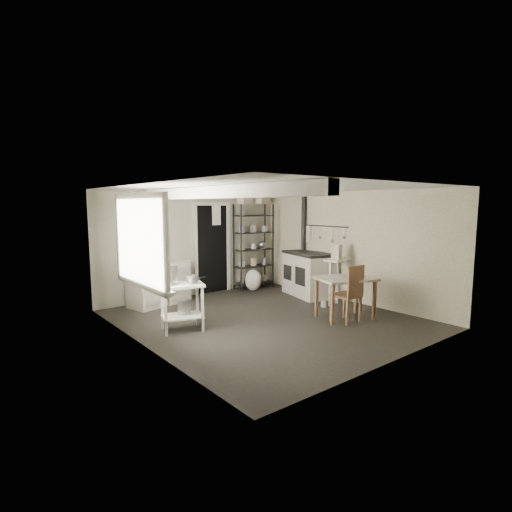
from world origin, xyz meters
TOP-DOWN VIEW (x-y plane):
  - floor at (0.00, 0.00)m, footprint 5.00×5.00m
  - ceiling at (0.00, 0.00)m, footprint 5.00×5.00m
  - wall_back at (0.00, 2.50)m, footprint 4.50×0.02m
  - wall_front at (0.00, -2.50)m, footprint 4.50×0.02m
  - wall_left at (-2.25, 0.00)m, footprint 0.02×5.00m
  - wall_right at (2.25, 0.00)m, footprint 0.02×5.00m
  - window at (-2.22, 0.20)m, footprint 0.12×1.76m
  - doorway at (0.45, 2.47)m, footprint 0.96×0.10m
  - ceiling_beam at (-1.20, 0.00)m, footprint 0.18×5.00m
  - wallpaper_panel at (2.24, 0.00)m, footprint 0.01×5.00m
  - utensil_rail at (2.19, 0.60)m, footprint 0.06×1.20m
  - prep_table at (-1.48, 0.34)m, footprint 0.78×0.66m
  - stockpot at (-1.65, 0.42)m, footprint 0.28×0.28m
  - saucepan at (-1.34, 0.24)m, footprint 0.21×0.21m
  - bucket at (-1.42, 0.39)m, footprint 0.23×0.23m
  - base_cabinets at (-1.01, 2.18)m, footprint 1.41×0.87m
  - mixing_bowl at (-0.91, 2.11)m, footprint 0.28×0.28m
  - counter_cup at (-1.35, 2.10)m, footprint 0.14×0.14m
  - shelf_rack at (1.49, 2.27)m, footprint 0.98×0.43m
  - shelf_jar at (1.14, 2.26)m, footprint 0.11×0.11m
  - storage_box_a at (1.25, 2.29)m, footprint 0.32×0.28m
  - storage_box_b at (1.70, 2.22)m, footprint 0.35×0.34m
  - stove at (1.92, 0.84)m, footprint 0.96×1.36m
  - stovepipe at (2.16, 1.24)m, footprint 0.12×0.12m
  - side_ledge at (1.85, -0.03)m, footprint 0.66×0.44m
  - oats_box at (1.81, -0.04)m, footprint 0.12×0.19m
  - work_table at (1.11, -0.84)m, footprint 1.14×0.96m
  - table_cup at (1.34, -0.97)m, footprint 0.11×0.11m
  - chair at (0.98, -0.97)m, footprint 0.41×0.43m
  - flour_sack at (1.29, 2.02)m, footprint 0.44×0.39m
  - floor_crock at (1.44, -0.06)m, footprint 0.14×0.14m

SIDE VIEW (x-z plane):
  - floor at x=0.00m, z-range 0.00..0.00m
  - floor_crock at x=1.44m, z-range 0.01..0.14m
  - flour_sack at x=1.29m, z-range -0.01..0.49m
  - work_table at x=1.11m, z-range 0.01..0.75m
  - bucket at x=-1.42m, z-range 0.27..0.50m
  - prep_table at x=-1.48m, z-range 0.02..0.78m
  - side_ledge at x=1.85m, z-range -0.04..0.90m
  - stove at x=1.92m, z-range -0.04..0.92m
  - base_cabinets at x=-1.01m, z-range 0.03..0.89m
  - chair at x=0.98m, z-range -0.02..0.99m
  - table_cup at x=1.34m, z-range 0.76..0.85m
  - saucepan at x=-1.34m, z-range 0.80..0.90m
  - stockpot at x=-1.65m, z-range 0.80..1.08m
  - shelf_rack at x=1.49m, z-range -0.07..1.97m
  - mixing_bowl at x=-0.91m, z-range 0.92..0.99m
  - counter_cup at x=-1.35m, z-range 0.92..1.02m
  - doorway at x=0.45m, z-range -0.04..2.04m
  - oats_box at x=1.81m, z-range 0.87..1.15m
  - wall_back at x=0.00m, z-range 0.00..2.30m
  - wall_front at x=0.00m, z-range 0.00..2.30m
  - wall_left at x=-2.25m, z-range 0.00..2.30m
  - wall_right at x=2.25m, z-range 0.00..2.30m
  - wallpaper_panel at x=2.24m, z-range 0.00..2.30m
  - shelf_jar at x=1.14m, z-range 1.27..1.46m
  - window at x=-2.22m, z-range 0.86..2.14m
  - utensil_rail at x=2.19m, z-range 1.33..1.77m
  - stovepipe at x=2.16m, z-range 0.86..2.32m
  - storage_box_b at x=1.70m, z-range 1.89..2.09m
  - storage_box_a at x=1.25m, z-range 1.91..2.11m
  - ceiling_beam at x=-1.20m, z-range 2.11..2.29m
  - ceiling at x=0.00m, z-range 2.30..2.30m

